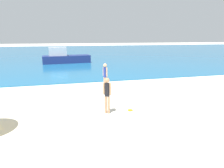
{
  "coord_description": "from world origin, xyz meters",
  "views": [
    {
      "loc": [
        -2.56,
        -3.17,
        3.32
      ],
      "look_at": [
        -0.23,
        6.0,
        1.02
      ],
      "focal_mm": 31.19,
      "sensor_mm": 36.0,
      "label": 1
    }
  ],
  "objects_px": {
    "person_standing": "(107,93)",
    "frisbee": "(130,110)",
    "person_distant": "(105,75)",
    "boat_near": "(65,57)"
  },
  "relations": [
    {
      "from": "person_standing",
      "to": "frisbee",
      "type": "relative_size",
      "value": 6.69
    },
    {
      "from": "frisbee",
      "to": "person_distant",
      "type": "distance_m",
      "value": 3.89
    },
    {
      "from": "person_standing",
      "to": "frisbee",
      "type": "distance_m",
      "value": 1.44
    },
    {
      "from": "frisbee",
      "to": "boat_near",
      "type": "height_order",
      "value": "boat_near"
    },
    {
      "from": "person_standing",
      "to": "boat_near",
      "type": "bearing_deg",
      "value": -51.91
    },
    {
      "from": "person_distant",
      "to": "boat_near",
      "type": "relative_size",
      "value": 0.29
    },
    {
      "from": "person_distant",
      "to": "boat_near",
      "type": "xyz_separation_m",
      "value": [
        -2.26,
        13.88,
        -0.22
      ]
    },
    {
      "from": "person_standing",
      "to": "boat_near",
      "type": "xyz_separation_m",
      "value": [
        -1.52,
        17.69,
        -0.17
      ]
    },
    {
      "from": "person_distant",
      "to": "person_standing",
      "type": "bearing_deg",
      "value": -41.31
    },
    {
      "from": "boat_near",
      "to": "person_standing",
      "type": "bearing_deg",
      "value": -89.37
    }
  ]
}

